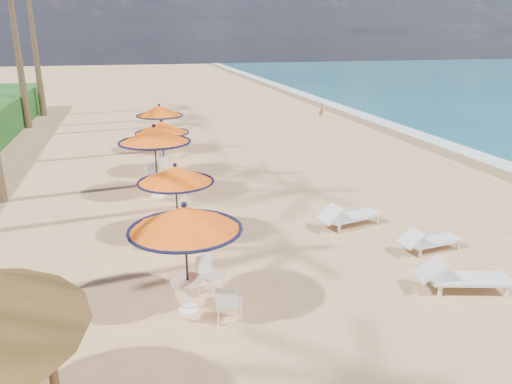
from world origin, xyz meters
TOP-DOWN VIEW (x-y plane):
  - ground at (0.00, 0.00)m, footprint 160.00×160.00m
  - foam_strip at (9.30, 10.00)m, footprint 1.20×140.00m
  - wetsand_band at (8.40, 10.00)m, footprint 1.40×140.00m
  - station_0 at (-5.00, -0.25)m, footprint 2.24×2.24m
  - station_1 at (-4.91, 3.46)m, footprint 2.05×2.05m
  - station_2 at (-5.17, 7.37)m, footprint 2.42×2.44m
  - station_3 at (-4.81, 10.17)m, footprint 2.11×2.11m
  - station_4 at (-4.60, 14.16)m, footprint 2.17×2.17m
  - lounger_near at (0.75, -0.90)m, footprint 2.11×1.13m
  - lounger_mid at (1.26, 1.12)m, footprint 1.82×0.80m
  - lounger_far at (-0.06, 3.19)m, footprint 2.08×1.09m
  - person at (6.35, 21.75)m, footprint 0.33×0.41m

SIDE VIEW (x-z plane):
  - ground at x=0.00m, z-range 0.00..0.00m
  - foam_strip at x=9.30m, z-range -0.02..0.02m
  - wetsand_band at x=8.40m, z-range -0.01..0.01m
  - lounger_mid at x=1.26m, z-range -0.02..0.61m
  - lounger_far at x=-0.06m, z-range -0.02..0.69m
  - lounger_near at x=0.75m, z-range -0.02..0.70m
  - person at x=6.35m, z-range 0.00..0.98m
  - station_3 at x=-4.81m, z-range 0.51..2.70m
  - station_1 at x=-4.91m, z-range 0.56..2.70m
  - station_4 at x=-4.60m, z-range 0.52..2.78m
  - station_0 at x=-5.00m, z-range 0.61..2.95m
  - station_2 at x=-5.17m, z-range 0.66..3.18m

